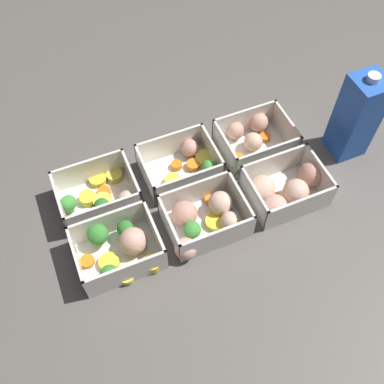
{
  "coord_description": "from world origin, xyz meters",
  "views": [
    {
      "loc": [
        0.18,
        0.44,
        0.75
      ],
      "look_at": [
        0.0,
        0.0,
        0.02
      ],
      "focal_mm": 42.0,
      "sensor_mm": 36.0,
      "label": 1
    }
  ],
  "objects_px": {
    "container_near_right": "(103,197)",
    "juice_carton": "(356,117)",
    "container_far_left": "(286,189)",
    "container_far_right": "(120,248)",
    "container_near_left": "(252,140)",
    "container_far_center": "(203,219)",
    "container_near_center": "(185,164)"
  },
  "relations": [
    {
      "from": "container_near_center",
      "to": "container_near_right",
      "type": "relative_size",
      "value": 1.04
    },
    {
      "from": "container_near_left",
      "to": "container_far_center",
      "type": "distance_m",
      "value": 0.22
    },
    {
      "from": "container_far_center",
      "to": "container_far_right",
      "type": "height_order",
      "value": "same"
    },
    {
      "from": "container_near_right",
      "to": "juice_carton",
      "type": "relative_size",
      "value": 0.76
    },
    {
      "from": "container_near_right",
      "to": "container_far_right",
      "type": "xyz_separation_m",
      "value": [
        0.0,
        0.12,
        0.0
      ]
    },
    {
      "from": "container_far_left",
      "to": "juice_carton",
      "type": "relative_size",
      "value": 0.85
    },
    {
      "from": "container_far_center",
      "to": "container_far_right",
      "type": "relative_size",
      "value": 1.07
    },
    {
      "from": "container_near_right",
      "to": "container_far_right",
      "type": "bearing_deg",
      "value": 88.72
    },
    {
      "from": "container_near_left",
      "to": "container_far_right",
      "type": "height_order",
      "value": "same"
    },
    {
      "from": "container_near_right",
      "to": "juice_carton",
      "type": "bearing_deg",
      "value": 172.98
    },
    {
      "from": "container_far_center",
      "to": "juice_carton",
      "type": "xyz_separation_m",
      "value": [
        -0.35,
        -0.06,
        0.07
      ]
    },
    {
      "from": "container_near_left",
      "to": "container_far_center",
      "type": "height_order",
      "value": "same"
    },
    {
      "from": "juice_carton",
      "to": "container_near_center",
      "type": "bearing_deg",
      "value": -12.44
    },
    {
      "from": "container_near_center",
      "to": "container_far_center",
      "type": "xyz_separation_m",
      "value": [
        0.02,
        0.13,
        0.0
      ]
    },
    {
      "from": "container_far_right",
      "to": "juice_carton",
      "type": "xyz_separation_m",
      "value": [
        -0.51,
        -0.06,
        0.07
      ]
    },
    {
      "from": "container_near_left",
      "to": "container_near_center",
      "type": "bearing_deg",
      "value": 1.32
    },
    {
      "from": "container_near_right",
      "to": "container_far_left",
      "type": "bearing_deg",
      "value": 159.47
    },
    {
      "from": "container_near_left",
      "to": "container_far_right",
      "type": "bearing_deg",
      "value": 21.83
    },
    {
      "from": "container_far_left",
      "to": "container_far_right",
      "type": "height_order",
      "value": "same"
    },
    {
      "from": "container_near_center",
      "to": "container_far_left",
      "type": "height_order",
      "value": "same"
    },
    {
      "from": "container_near_right",
      "to": "container_far_center",
      "type": "bearing_deg",
      "value": 142.6
    },
    {
      "from": "container_near_right",
      "to": "container_near_left",
      "type": "bearing_deg",
      "value": -177.48
    },
    {
      "from": "container_near_center",
      "to": "juice_carton",
      "type": "relative_size",
      "value": 0.79
    },
    {
      "from": "container_far_center",
      "to": "juice_carton",
      "type": "height_order",
      "value": "juice_carton"
    },
    {
      "from": "container_far_center",
      "to": "container_near_center",
      "type": "bearing_deg",
      "value": -97.47
    },
    {
      "from": "container_near_right",
      "to": "container_far_right",
      "type": "relative_size",
      "value": 1.03
    },
    {
      "from": "container_near_right",
      "to": "container_far_left",
      "type": "relative_size",
      "value": 0.89
    },
    {
      "from": "container_far_center",
      "to": "juice_carton",
      "type": "relative_size",
      "value": 0.79
    },
    {
      "from": "container_near_center",
      "to": "container_near_right",
      "type": "height_order",
      "value": "same"
    },
    {
      "from": "container_far_right",
      "to": "juice_carton",
      "type": "bearing_deg",
      "value": -173.8
    },
    {
      "from": "container_near_right",
      "to": "container_far_left",
      "type": "height_order",
      "value": "same"
    },
    {
      "from": "container_far_center",
      "to": "container_near_left",
      "type": "bearing_deg",
      "value": -141.54
    }
  ]
}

